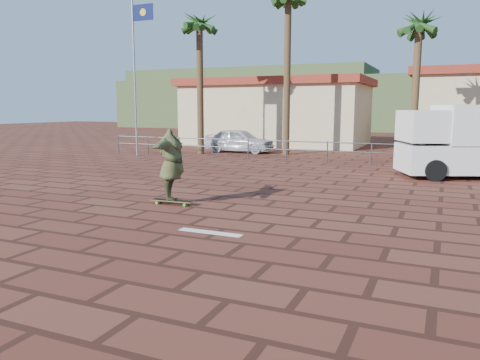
{
  "coord_description": "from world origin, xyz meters",
  "views": [
    {
      "loc": [
        5.03,
        -9.5,
        2.54
      ],
      "look_at": [
        0.49,
        0.79,
        0.8
      ],
      "focal_mm": 35.0,
      "sensor_mm": 36.0,
      "label": 1
    }
  ],
  "objects_px": {
    "longboard": "(172,201)",
    "car_white": "(469,148)",
    "car_silver": "(239,140)",
    "skateboarder": "(172,165)",
    "campervan": "(474,140)"
  },
  "relations": [
    {
      "from": "car_white",
      "to": "skateboarder",
      "type": "bearing_deg",
      "value": 129.52
    },
    {
      "from": "longboard",
      "to": "car_silver",
      "type": "bearing_deg",
      "value": 103.17
    },
    {
      "from": "longboard",
      "to": "car_white",
      "type": "relative_size",
      "value": 0.24
    },
    {
      "from": "campervan",
      "to": "car_white",
      "type": "bearing_deg",
      "value": 67.76
    },
    {
      "from": "campervan",
      "to": "car_white",
      "type": "relative_size",
      "value": 1.09
    },
    {
      "from": "skateboarder",
      "to": "longboard",
      "type": "bearing_deg",
      "value": 46.49
    },
    {
      "from": "car_silver",
      "to": "longboard",
      "type": "bearing_deg",
      "value": -163.06
    },
    {
      "from": "skateboarder",
      "to": "car_silver",
      "type": "height_order",
      "value": "skateboarder"
    },
    {
      "from": "campervan",
      "to": "car_silver",
      "type": "xyz_separation_m",
      "value": [
        -11.82,
        5.45,
        -0.7
      ]
    },
    {
      "from": "skateboarder",
      "to": "campervan",
      "type": "bearing_deg",
      "value": -57.69
    },
    {
      "from": "longboard",
      "to": "skateboarder",
      "type": "height_order",
      "value": "skateboarder"
    },
    {
      "from": "car_silver",
      "to": "car_white",
      "type": "bearing_deg",
      "value": -99.93
    },
    {
      "from": "skateboarder",
      "to": "car_silver",
      "type": "distance_m",
      "value": 14.8
    },
    {
      "from": "car_silver",
      "to": "car_white",
      "type": "relative_size",
      "value": 0.79
    },
    {
      "from": "skateboarder",
      "to": "car_white",
      "type": "distance_m",
      "value": 14.22
    }
  ]
}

